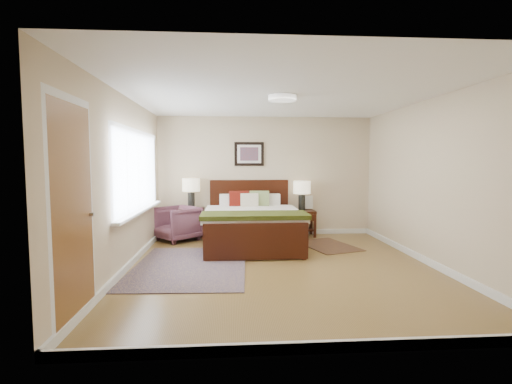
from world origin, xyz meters
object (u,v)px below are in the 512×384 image
(nightstand_left, at_px, (191,215))
(bed, at_px, (252,217))
(lamp_left, at_px, (191,187))
(armchair, at_px, (177,223))
(nightstand_right, at_px, (302,220))
(lamp_right, at_px, (302,190))
(rug_persian, at_px, (190,266))

(nightstand_left, bearing_deg, bed, -33.95)
(lamp_left, distance_m, armchair, 0.79)
(nightstand_right, relative_size, lamp_right, 0.90)
(armchair, bearing_deg, lamp_left, 95.32)
(bed, xyz_separation_m, lamp_right, (1.09, 0.83, 0.44))
(armchair, bearing_deg, nightstand_right, 54.21)
(nightstand_right, bearing_deg, armchair, -174.21)
(bed, distance_m, nightstand_right, 1.37)
(nightstand_right, bearing_deg, nightstand_left, -179.79)
(nightstand_left, distance_m, rug_persian, 2.19)
(lamp_right, height_order, armchair, lamp_right)
(lamp_right, distance_m, rug_persian, 3.15)
(bed, distance_m, armchair, 1.56)
(nightstand_left, height_order, lamp_right, lamp_right)
(bed, relative_size, lamp_left, 3.52)
(armchair, bearing_deg, rug_persian, -28.11)
(nightstand_right, bearing_deg, lamp_right, 90.00)
(nightstand_right, relative_size, lamp_left, 0.90)
(lamp_right, relative_size, armchair, 0.82)
(nightstand_right, height_order, lamp_left, lamp_left)
(nightstand_right, distance_m, lamp_right, 0.64)
(lamp_right, xyz_separation_m, armchair, (-2.54, -0.27, -0.63))
(nightstand_left, bearing_deg, nightstand_right, 0.21)
(nightstand_left, height_order, nightstand_right, nightstand_left)
(armchair, height_order, rug_persian, armchair)
(lamp_right, bearing_deg, rug_persian, -134.18)
(bed, distance_m, nightstand_left, 1.44)
(rug_persian, bearing_deg, lamp_right, 48.39)
(rug_persian, bearing_deg, nightstand_right, 48.22)
(nightstand_right, relative_size, rug_persian, 0.24)
(nightstand_left, xyz_separation_m, rug_persian, (0.20, -2.13, -0.47))
(nightstand_right, height_order, lamp_right, lamp_right)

